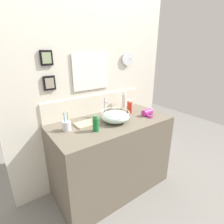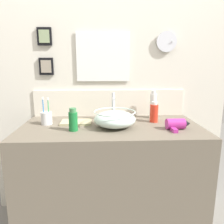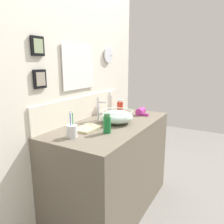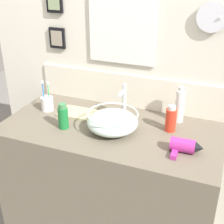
{
  "view_description": "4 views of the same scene",
  "coord_description": "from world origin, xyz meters",
  "px_view_note": "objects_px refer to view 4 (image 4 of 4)",
  "views": [
    {
      "loc": [
        -0.99,
        -1.38,
        1.56
      ],
      "look_at": [
        0.01,
        0.0,
        0.95
      ],
      "focal_mm": 28.0,
      "sensor_mm": 36.0,
      "label": 1
    },
    {
      "loc": [
        -0.06,
        -1.49,
        1.28
      ],
      "look_at": [
        0.01,
        0.0,
        0.95
      ],
      "focal_mm": 35.0,
      "sensor_mm": 36.0,
      "label": 2
    },
    {
      "loc": [
        -1.62,
        -0.93,
        1.37
      ],
      "look_at": [
        0.01,
        0.0,
        0.95
      ],
      "focal_mm": 35.0,
      "sensor_mm": 36.0,
      "label": 3
    },
    {
      "loc": [
        0.59,
        -1.47,
        1.73
      ],
      "look_at": [
        0.01,
        0.0,
        0.95
      ],
      "focal_mm": 50.0,
      "sensor_mm": 36.0,
      "label": 4
    }
  ],
  "objects_px": {
    "lotion_bottle": "(63,117)",
    "hand_towel": "(78,113)",
    "glass_bowl_sink": "(113,122)",
    "hair_drier": "(185,146)",
    "toothbrush_cup": "(47,103)",
    "shampoo_bottle": "(180,105)",
    "spray_bottle": "(171,119)",
    "faucet": "(124,99)"
  },
  "relations": [
    {
      "from": "faucet",
      "to": "spray_bottle",
      "type": "relative_size",
      "value": 1.39
    },
    {
      "from": "lotion_bottle",
      "to": "hand_towel",
      "type": "bearing_deg",
      "value": 90.57
    },
    {
      "from": "lotion_bottle",
      "to": "shampoo_bottle",
      "type": "distance_m",
      "value": 0.69
    },
    {
      "from": "glass_bowl_sink",
      "to": "toothbrush_cup",
      "type": "height_order",
      "value": "toothbrush_cup"
    },
    {
      "from": "glass_bowl_sink",
      "to": "lotion_bottle",
      "type": "distance_m",
      "value": 0.28
    },
    {
      "from": "spray_bottle",
      "to": "shampoo_bottle",
      "type": "distance_m",
      "value": 0.14
    },
    {
      "from": "hair_drier",
      "to": "toothbrush_cup",
      "type": "height_order",
      "value": "toothbrush_cup"
    },
    {
      "from": "faucet",
      "to": "hair_drier",
      "type": "height_order",
      "value": "faucet"
    },
    {
      "from": "toothbrush_cup",
      "to": "shampoo_bottle",
      "type": "bearing_deg",
      "value": 11.1
    },
    {
      "from": "glass_bowl_sink",
      "to": "lotion_bottle",
      "type": "bearing_deg",
      "value": -165.94
    },
    {
      "from": "glass_bowl_sink",
      "to": "faucet",
      "type": "bearing_deg",
      "value": 90.0
    },
    {
      "from": "hair_drier",
      "to": "spray_bottle",
      "type": "relative_size",
      "value": 1.08
    },
    {
      "from": "lotion_bottle",
      "to": "shampoo_bottle",
      "type": "bearing_deg",
      "value": 28.51
    },
    {
      "from": "hair_drier",
      "to": "toothbrush_cup",
      "type": "bearing_deg",
      "value": 169.81
    },
    {
      "from": "glass_bowl_sink",
      "to": "spray_bottle",
      "type": "relative_size",
      "value": 1.86
    },
    {
      "from": "toothbrush_cup",
      "to": "lotion_bottle",
      "type": "bearing_deg",
      "value": -37.94
    },
    {
      "from": "glass_bowl_sink",
      "to": "hand_towel",
      "type": "xyz_separation_m",
      "value": [
        -0.28,
        0.11,
        -0.05
      ]
    },
    {
      "from": "glass_bowl_sink",
      "to": "faucet",
      "type": "distance_m",
      "value": 0.19
    },
    {
      "from": "shampoo_bottle",
      "to": "lotion_bottle",
      "type": "bearing_deg",
      "value": -151.49
    },
    {
      "from": "glass_bowl_sink",
      "to": "spray_bottle",
      "type": "bearing_deg",
      "value": 22.31
    },
    {
      "from": "glass_bowl_sink",
      "to": "shampoo_bottle",
      "type": "xyz_separation_m",
      "value": [
        0.33,
        0.26,
        0.04
      ]
    },
    {
      "from": "glass_bowl_sink",
      "to": "toothbrush_cup",
      "type": "xyz_separation_m",
      "value": [
        -0.49,
        0.1,
        -0.01
      ]
    },
    {
      "from": "glass_bowl_sink",
      "to": "faucet",
      "type": "xyz_separation_m",
      "value": [
        0.0,
        0.18,
        0.06
      ]
    },
    {
      "from": "faucet",
      "to": "hair_drier",
      "type": "xyz_separation_m",
      "value": [
        0.42,
        -0.25,
        -0.09
      ]
    },
    {
      "from": "hand_towel",
      "to": "toothbrush_cup",
      "type": "bearing_deg",
      "value": -175.78
    },
    {
      "from": "hair_drier",
      "to": "shampoo_bottle",
      "type": "distance_m",
      "value": 0.34
    },
    {
      "from": "glass_bowl_sink",
      "to": "hair_drier",
      "type": "bearing_deg",
      "value": -8.93
    },
    {
      "from": "glass_bowl_sink",
      "to": "faucet",
      "type": "relative_size",
      "value": 1.34
    },
    {
      "from": "glass_bowl_sink",
      "to": "spray_bottle",
      "type": "height_order",
      "value": "spray_bottle"
    },
    {
      "from": "spray_bottle",
      "to": "shampoo_bottle",
      "type": "relative_size",
      "value": 0.7
    },
    {
      "from": "toothbrush_cup",
      "to": "hand_towel",
      "type": "distance_m",
      "value": 0.22
    },
    {
      "from": "glass_bowl_sink",
      "to": "lotion_bottle",
      "type": "relative_size",
      "value": 1.9
    },
    {
      "from": "shampoo_bottle",
      "to": "faucet",
      "type": "bearing_deg",
      "value": -167.02
    },
    {
      "from": "faucet",
      "to": "hand_towel",
      "type": "height_order",
      "value": "faucet"
    },
    {
      "from": "glass_bowl_sink",
      "to": "hand_towel",
      "type": "bearing_deg",
      "value": 157.84
    },
    {
      "from": "shampoo_bottle",
      "to": "spray_bottle",
      "type": "bearing_deg",
      "value": -99.36
    },
    {
      "from": "glass_bowl_sink",
      "to": "hair_drier",
      "type": "height_order",
      "value": "glass_bowl_sink"
    },
    {
      "from": "hair_drier",
      "to": "toothbrush_cup",
      "type": "xyz_separation_m",
      "value": [
        -0.91,
        0.16,
        0.01
      ]
    },
    {
      "from": "faucet",
      "to": "toothbrush_cup",
      "type": "relative_size",
      "value": 1.08
    },
    {
      "from": "hair_drier",
      "to": "hand_towel",
      "type": "distance_m",
      "value": 0.72
    },
    {
      "from": "hair_drier",
      "to": "spray_bottle",
      "type": "bearing_deg",
      "value": 121.43
    },
    {
      "from": "spray_bottle",
      "to": "hand_towel",
      "type": "bearing_deg",
      "value": -178.89
    }
  ]
}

